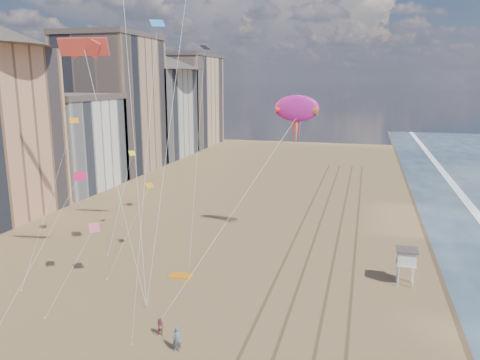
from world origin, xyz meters
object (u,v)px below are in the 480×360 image
(show_kite, at_px, (297,109))
(grounded_kite, at_px, (181,276))
(kite_flyer_b, at_px, (160,327))
(kite_flyer_a, at_px, (177,339))
(lifeguard_stand, at_px, (406,257))

(show_kite, bearing_deg, grounded_kite, -127.14)
(grounded_kite, xyz_separation_m, show_kite, (9.48, 12.52, 16.09))
(show_kite, xyz_separation_m, kite_flyer_b, (-6.78, -23.29, -15.47))
(show_kite, relative_size, kite_flyer_a, 13.73)
(lifeguard_stand, xyz_separation_m, show_kite, (-12.14, 8.55, 13.41))
(grounded_kite, xyz_separation_m, kite_flyer_a, (4.81, -12.40, 0.87))
(lifeguard_stand, bearing_deg, show_kite, 144.85)
(show_kite, height_order, kite_flyer_b, show_kite)
(lifeguard_stand, relative_size, kite_flyer_a, 1.84)
(lifeguard_stand, height_order, kite_flyer_b, lifeguard_stand)
(show_kite, bearing_deg, lifeguard_stand, -35.15)
(grounded_kite, height_order, kite_flyer_a, kite_flyer_a)
(show_kite, distance_m, kite_flyer_b, 28.77)
(lifeguard_stand, distance_m, grounded_kite, 22.14)
(kite_flyer_a, bearing_deg, kite_flyer_b, 131.70)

